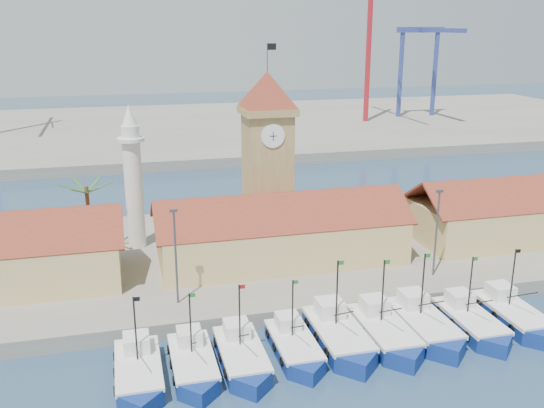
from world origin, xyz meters
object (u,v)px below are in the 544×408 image
object	(u,v)px
boat_0	(139,374)
minaret	(133,177)
boat_4	(339,338)
clock_tower	(267,154)

from	to	relation	value
boat_0	minaret	world-z (taller)	minaret
boat_0	minaret	size ratio (longest dim) A/B	0.58
boat_4	minaret	world-z (taller)	minaret
boat_0	minaret	distance (m)	27.54
clock_tower	boat_4	bearing A→B (deg)	-88.43
clock_tower	minaret	xyz separation A→B (m)	(-15.00, 2.00, -2.23)
boat_4	clock_tower	xyz separation A→B (m)	(-0.62, 22.69, 11.15)
clock_tower	minaret	world-z (taller)	clock_tower
boat_4	minaret	xyz separation A→B (m)	(-15.62, 24.70, 8.92)
minaret	boat_0	bearing A→B (deg)	-92.25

